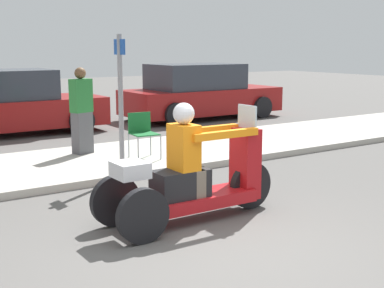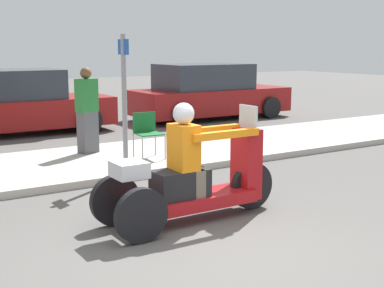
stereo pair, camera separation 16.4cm
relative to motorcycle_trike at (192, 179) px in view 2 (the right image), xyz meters
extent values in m
plane|color=#565451|center=(-0.39, -1.03, -0.52)|extent=(60.00, 60.00, 0.00)
cube|color=#B2ADA3|center=(-0.39, 3.57, -0.46)|extent=(28.00, 2.80, 0.12)
cylinder|color=black|center=(0.93, 0.00, -0.21)|extent=(0.62, 0.10, 0.62)
cylinder|color=black|center=(-0.88, -0.35, -0.21)|extent=(0.62, 0.10, 0.62)
cylinder|color=black|center=(-0.88, 0.35, -0.21)|extent=(0.62, 0.10, 0.62)
cube|color=#AD1419|center=(-0.01, 0.00, -0.28)|extent=(1.69, 0.48, 0.16)
cube|color=black|center=(-0.17, 0.00, -0.03)|extent=(0.67, 0.38, 0.34)
cube|color=#AD1419|center=(0.83, 0.00, 0.11)|extent=(0.24, 0.38, 0.92)
cube|color=silver|center=(0.85, 0.00, 0.71)|extent=(0.03, 0.35, 0.30)
cube|color=silver|center=(-0.85, 0.00, 0.23)|extent=(0.36, 0.38, 0.18)
cube|color=orange|center=(-0.12, 0.00, 0.42)|extent=(0.26, 0.38, 0.55)
sphere|color=silver|center=(-0.12, 0.00, 0.82)|extent=(0.26, 0.26, 0.26)
cube|color=#726656|center=(0.01, -0.12, -0.03)|extent=(0.14, 0.14, 0.34)
cube|color=#726656|center=(0.01, 0.12, -0.03)|extent=(0.14, 0.14, 0.34)
cube|color=orange|center=(0.35, -0.20, 0.56)|extent=(0.96, 0.09, 0.09)
cube|color=orange|center=(0.35, 0.20, 0.56)|extent=(0.96, 0.09, 0.09)
cube|color=#515156|center=(0.28, 4.17, -0.01)|extent=(0.40, 0.32, 0.79)
cube|color=#267233|center=(0.28, 4.17, 0.69)|extent=(0.44, 0.33, 0.62)
sphere|color=brown|center=(0.28, 4.17, 1.11)|extent=(0.21, 0.21, 0.21)
cylinder|color=#A5A8AD|center=(0.79, 2.90, -0.18)|extent=(0.02, 0.02, 0.44)
cylinder|color=#A5A8AD|center=(1.23, 2.86, -0.18)|extent=(0.02, 0.02, 0.44)
cylinder|color=#A5A8AD|center=(0.83, 3.33, -0.18)|extent=(0.02, 0.02, 0.44)
cylinder|color=#A5A8AD|center=(1.27, 3.30, -0.18)|extent=(0.02, 0.02, 0.44)
cube|color=#19662D|center=(1.03, 3.10, 0.05)|extent=(0.48, 0.48, 0.02)
cube|color=#19662D|center=(1.05, 3.31, 0.23)|extent=(0.44, 0.06, 0.38)
cube|color=maroon|center=(-0.04, 7.92, 0.00)|extent=(4.50, 1.77, 0.69)
cube|color=#2D333D|center=(-0.26, 7.92, 0.69)|extent=(2.47, 1.59, 0.71)
cylinder|color=black|center=(1.42, 7.03, -0.20)|extent=(0.64, 0.22, 0.64)
cylinder|color=black|center=(1.42, 8.80, -0.20)|extent=(0.64, 0.22, 0.64)
cube|color=maroon|center=(5.54, 7.75, 0.01)|extent=(4.74, 1.87, 0.71)
cube|color=#2D333D|center=(5.30, 7.75, 0.73)|extent=(2.61, 1.69, 0.73)
cylinder|color=black|center=(7.08, 6.81, -0.20)|extent=(0.64, 0.22, 0.64)
cylinder|color=black|center=(7.08, 8.69, -0.20)|extent=(0.64, 0.22, 0.64)
cylinder|color=black|center=(4.00, 6.81, -0.20)|extent=(0.64, 0.22, 0.64)
cylinder|color=black|center=(4.00, 8.69, -0.20)|extent=(0.64, 0.22, 0.64)
cylinder|color=gray|center=(0.24, 2.42, 0.70)|extent=(0.08, 0.08, 2.20)
cube|color=#1E51AD|center=(0.24, 2.42, 1.60)|extent=(0.02, 0.36, 0.24)
camera|label=1|loc=(-3.54, -5.28, 1.61)|focal=50.00mm
camera|label=2|loc=(-3.40, -5.37, 1.61)|focal=50.00mm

